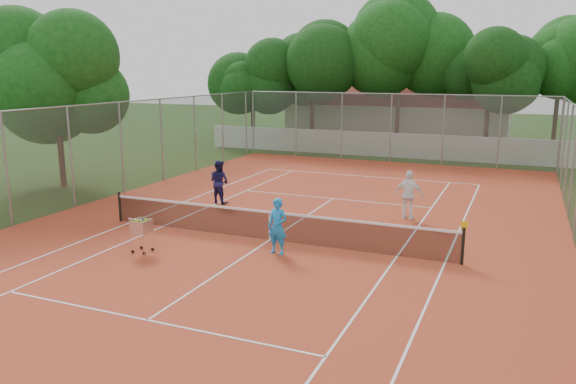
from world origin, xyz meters
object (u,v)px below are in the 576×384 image
at_px(clubhouse, 400,110).
at_px(player_far_left, 219,182).
at_px(player_near, 278,226).
at_px(tennis_net, 270,225).
at_px(ball_hopper, 142,235).
at_px(player_far_right, 409,195).

height_order(clubhouse, player_far_left, clubhouse).
relative_size(player_near, player_far_left, 0.95).
bearing_deg(player_near, player_far_left, 139.87).
relative_size(tennis_net, ball_hopper, 10.81).
distance_m(player_far_left, ball_hopper, 6.55).
distance_m(clubhouse, player_far_right, 25.29).
relative_size(tennis_net, clubhouse, 0.72).
relative_size(clubhouse, player_near, 9.76).
xyz_separation_m(tennis_net, player_far_left, (-4.04, 3.86, 0.39)).
bearing_deg(tennis_net, ball_hopper, -139.10).
xyz_separation_m(tennis_net, player_far_right, (3.57, 4.36, 0.41)).
bearing_deg(ball_hopper, player_far_left, 111.99).
height_order(clubhouse, player_near, clubhouse).
bearing_deg(player_near, player_far_right, 68.84).
xyz_separation_m(clubhouse, player_near, (2.77, -30.12, -1.34)).
height_order(player_near, player_far_left, player_far_left).
relative_size(player_far_left, ball_hopper, 1.61).
xyz_separation_m(tennis_net, player_near, (0.77, -1.12, 0.35)).
bearing_deg(player_far_right, ball_hopper, 51.65).
bearing_deg(tennis_net, player_far_right, 50.72).
height_order(clubhouse, player_far_right, clubhouse).
distance_m(tennis_net, player_far_left, 5.60).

